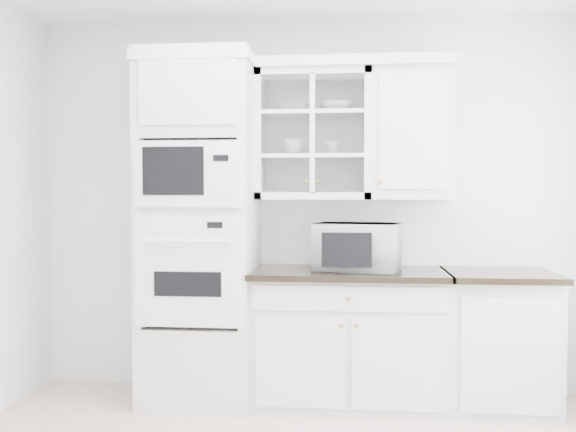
# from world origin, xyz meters

# --- Properties ---
(room_shell) EXTENTS (4.00, 3.50, 2.70)m
(room_shell) POSITION_xyz_m (0.00, 0.43, 1.78)
(room_shell) COLOR white
(room_shell) RESTS_ON ground
(oven_column) EXTENTS (0.76, 0.68, 2.40)m
(oven_column) POSITION_xyz_m (-0.75, 1.42, 1.20)
(oven_column) COLOR silver
(oven_column) RESTS_ON ground
(base_cabinet_run) EXTENTS (1.32, 0.67, 0.92)m
(base_cabinet_run) POSITION_xyz_m (0.28, 1.45, 0.46)
(base_cabinet_run) COLOR silver
(base_cabinet_run) RESTS_ON ground
(extra_base_cabinet) EXTENTS (0.72, 0.67, 0.92)m
(extra_base_cabinet) POSITION_xyz_m (1.28, 1.45, 0.46)
(extra_base_cabinet) COLOR silver
(extra_base_cabinet) RESTS_ON ground
(upper_cabinet_glass) EXTENTS (0.80, 0.33, 0.90)m
(upper_cabinet_glass) POSITION_xyz_m (0.03, 1.58, 1.85)
(upper_cabinet_glass) COLOR silver
(upper_cabinet_glass) RESTS_ON room_shell
(upper_cabinet_solid) EXTENTS (0.55, 0.33, 0.90)m
(upper_cabinet_solid) POSITION_xyz_m (0.71, 1.58, 1.85)
(upper_cabinet_solid) COLOR silver
(upper_cabinet_solid) RESTS_ON room_shell
(crown_molding) EXTENTS (2.14, 0.38, 0.07)m
(crown_molding) POSITION_xyz_m (-0.07, 1.56, 2.33)
(crown_molding) COLOR silver
(crown_molding) RESTS_ON room_shell
(countertop_microwave) EXTENTS (0.63, 0.56, 0.32)m
(countertop_microwave) POSITION_xyz_m (0.34, 1.44, 1.08)
(countertop_microwave) COLOR white
(countertop_microwave) RESTS_ON base_cabinet_run
(bowl_a) EXTENTS (0.28, 0.28, 0.06)m
(bowl_a) POSITION_xyz_m (-0.10, 1.60, 2.04)
(bowl_a) COLOR white
(bowl_a) RESTS_ON upper_cabinet_glass
(bowl_b) EXTENTS (0.27, 0.27, 0.07)m
(bowl_b) POSITION_xyz_m (0.19, 1.57, 2.04)
(bowl_b) COLOR white
(bowl_b) RESTS_ON upper_cabinet_glass
(cup_a) EXTENTS (0.15, 0.15, 0.11)m
(cup_a) POSITION_xyz_m (-0.12, 1.57, 1.77)
(cup_a) COLOR white
(cup_a) RESTS_ON upper_cabinet_glass
(cup_b) EXTENTS (0.11, 0.11, 0.09)m
(cup_b) POSITION_xyz_m (0.16, 1.57, 1.76)
(cup_b) COLOR white
(cup_b) RESTS_ON upper_cabinet_glass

